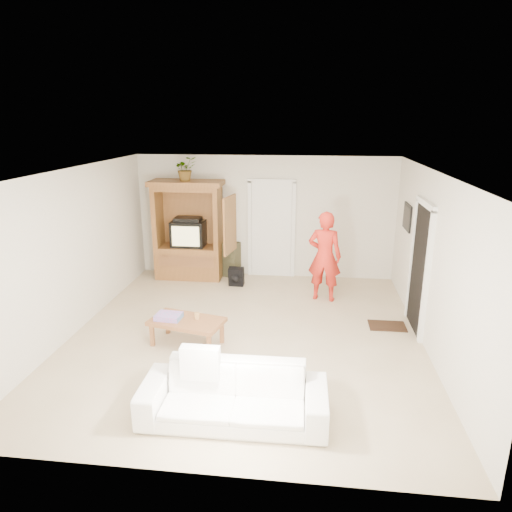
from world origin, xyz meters
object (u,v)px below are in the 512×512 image
Objects in this scene: sofa at (234,395)px; armoire at (190,237)px; man at (325,256)px; coffee_table at (187,323)px.

armoire is at bearing 109.18° from sofa.
man is 3.99m from sofa.
coffee_table is at bearing -76.56° from armoire.
man is (2.83, -0.97, -0.05)m from armoire.
sofa is at bearing -46.44° from coffee_table.
coffee_table is (0.73, -3.06, -0.55)m from armoire.
armoire is 2.99m from man.
man reaches higher than sofa.
armoire reaches higher than coffee_table.
man is 1.43× the size of coffee_table.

